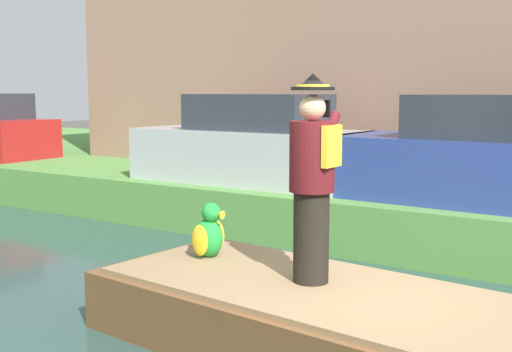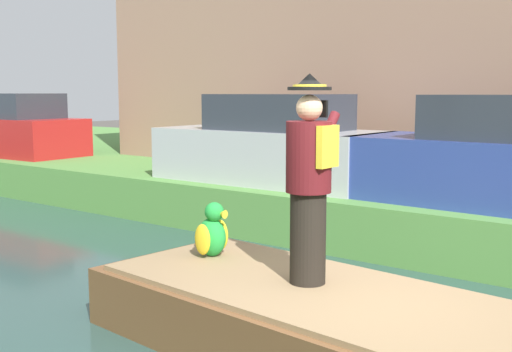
{
  "view_description": "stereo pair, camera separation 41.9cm",
  "coord_description": "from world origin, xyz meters",
  "px_view_note": "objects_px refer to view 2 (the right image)",
  "views": [
    {
      "loc": [
        -4.81,
        -2.11,
        2.4
      ],
      "look_at": [
        0.17,
        1.17,
        1.61
      ],
      "focal_mm": 44.55,
      "sensor_mm": 36.0,
      "label": 1
    },
    {
      "loc": [
        -4.57,
        -2.45,
        2.4
      ],
      "look_at": [
        0.17,
        1.17,
        1.61
      ],
      "focal_mm": 44.55,
      "sensor_mm": 36.0,
      "label": 2
    }
  ],
  "objects_px": {
    "boat": "(311,320)",
    "parked_car_blue": "(502,160)",
    "parked_car_silver": "(271,145)",
    "parrot_plush": "(212,233)",
    "person_pirate": "(309,180)",
    "parked_car_red": "(12,129)"
  },
  "relations": [
    {
      "from": "boat",
      "to": "parrot_plush",
      "type": "bearing_deg",
      "value": 79.31
    },
    {
      "from": "boat",
      "to": "parked_car_silver",
      "type": "relative_size",
      "value": 1.08
    },
    {
      "from": "parrot_plush",
      "to": "parked_car_silver",
      "type": "bearing_deg",
      "value": 28.2
    },
    {
      "from": "person_pirate",
      "to": "parrot_plush",
      "type": "distance_m",
      "value": 1.47
    },
    {
      "from": "parked_car_red",
      "to": "boat",
      "type": "bearing_deg",
      "value": -110.26
    },
    {
      "from": "person_pirate",
      "to": "parked_car_blue",
      "type": "bearing_deg",
      "value": 8.4
    },
    {
      "from": "person_pirate",
      "to": "parked_car_silver",
      "type": "distance_m",
      "value": 5.37
    },
    {
      "from": "parrot_plush",
      "to": "parked_car_silver",
      "type": "xyz_separation_m",
      "value": [
        3.96,
        2.13,
        0.54
      ]
    },
    {
      "from": "parrot_plush",
      "to": "boat",
      "type": "bearing_deg",
      "value": -100.69
    },
    {
      "from": "parked_car_red",
      "to": "parked_car_blue",
      "type": "bearing_deg",
      "value": -90.0
    },
    {
      "from": "parked_car_silver",
      "to": "parked_car_red",
      "type": "height_order",
      "value": "same"
    },
    {
      "from": "parked_car_red",
      "to": "person_pirate",
      "type": "bearing_deg",
      "value": -110.03
    },
    {
      "from": "parked_car_blue",
      "to": "parked_car_silver",
      "type": "relative_size",
      "value": 1.01
    },
    {
      "from": "parked_car_blue",
      "to": "parked_car_red",
      "type": "distance_m",
      "value": 11.79
    },
    {
      "from": "parked_car_blue",
      "to": "parrot_plush",
      "type": "bearing_deg",
      "value": 156.38
    },
    {
      "from": "boat",
      "to": "parrot_plush",
      "type": "relative_size",
      "value": 7.62
    },
    {
      "from": "parrot_plush",
      "to": "parked_car_blue",
      "type": "height_order",
      "value": "parked_car_blue"
    },
    {
      "from": "parrot_plush",
      "to": "parked_car_blue",
      "type": "relative_size",
      "value": 0.14
    },
    {
      "from": "boat",
      "to": "parked_car_silver",
      "type": "xyz_separation_m",
      "value": [
        4.22,
        3.51,
        1.09
      ]
    },
    {
      "from": "person_pirate",
      "to": "parked_car_blue",
      "type": "relative_size",
      "value": 0.46
    },
    {
      "from": "boat",
      "to": "parked_car_blue",
      "type": "xyz_separation_m",
      "value": [
        4.22,
        -0.35,
        1.09
      ]
    },
    {
      "from": "boat",
      "to": "person_pirate",
      "type": "distance_m",
      "value": 1.24
    }
  ]
}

